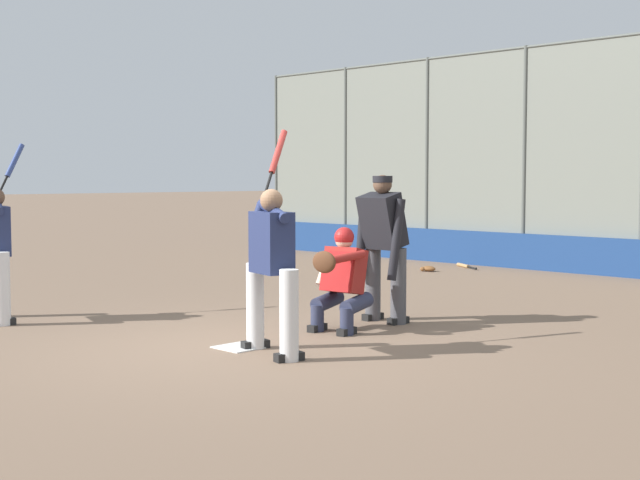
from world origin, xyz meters
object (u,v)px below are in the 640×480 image
at_px(catcher_behind_plate, 340,278).
at_px(fielding_glove_on_dirt, 428,269).
at_px(umpire_home, 383,243).
at_px(batter_at_plate, 271,264).
at_px(spare_bat_near_backstop, 464,266).

height_order(catcher_behind_plate, fielding_glove_on_dirt, catcher_behind_plate).
bearing_deg(umpire_home, batter_at_plate, 104.31).
distance_m(catcher_behind_plate, spare_bat_near_backstop, 7.53).
height_order(catcher_behind_plate, umpire_home, umpire_home).
distance_m(batter_at_plate, catcher_behind_plate, 1.51).
bearing_deg(fielding_glove_on_dirt, batter_at_plate, 117.31).
bearing_deg(fielding_glove_on_dirt, catcher_behind_plate, 119.61).
height_order(umpire_home, fielding_glove_on_dirt, umpire_home).
relative_size(catcher_behind_plate, spare_bat_near_backstop, 1.53).
bearing_deg(batter_at_plate, spare_bat_near_backstop, -51.26).
distance_m(umpire_home, spare_bat_near_backstop, 6.83).
bearing_deg(spare_bat_near_backstop, fielding_glove_on_dirt, 117.97).
xyz_separation_m(batter_at_plate, umpire_home, (0.50, -2.22, 0.06)).
xyz_separation_m(umpire_home, spare_bat_near_backstop, (3.14, -5.99, -0.91)).
relative_size(umpire_home, fielding_glove_on_dirt, 6.25).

